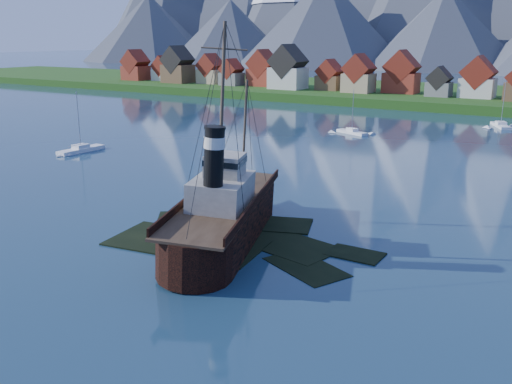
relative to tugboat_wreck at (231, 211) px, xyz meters
The scene contains 9 objects.
ground 4.18m from the tugboat_wreck, 93.02° to the right, with size 1400.00×1400.00×0.00m, color navy.
shoal 4.00m from the tugboat_wreck, 15.17° to the right, with size 31.71×21.24×1.14m.
shore_bank 167.44m from the tugboat_wreck, 90.05° to the left, with size 600.00×80.00×3.20m, color #234313.
seawall 129.45m from the tugboat_wreck, 90.06° to the left, with size 600.00×2.50×2.00m, color #3F3D38.
town 153.35m from the tugboat_wreck, 102.53° to the left, with size 250.96×16.69×17.30m.
tugboat_wreck is the anchor object (origin of this frame).
sailboat_a 61.66m from the tugboat_wreck, 154.46° to the left, with size 3.03×10.68×12.94m.
sailboat_c 79.00m from the tugboat_wreck, 102.00° to the left, with size 8.90×5.41×11.26m.
sailboat_e 108.47m from the tugboat_wreck, 83.15° to the left, with size 6.76×10.59×12.13m.
Camera 1 is at (36.53, -50.70, 23.37)m, focal length 40.00 mm.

